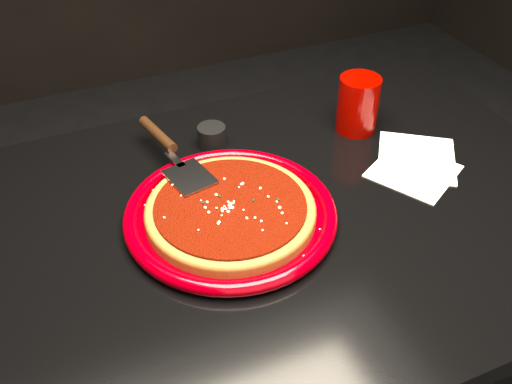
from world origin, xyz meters
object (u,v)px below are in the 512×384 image
(table, at_px, (265,345))
(cup, at_px, (358,104))
(ramekin, at_px, (212,136))
(pizza_server, at_px, (173,152))
(plate, at_px, (231,214))

(table, bearing_deg, cup, 32.08)
(cup, bearing_deg, ramekin, 168.59)
(table, relative_size, ramekin, 21.24)
(pizza_server, distance_m, ramekin, 0.11)
(ramekin, bearing_deg, table, -86.13)
(table, relative_size, pizza_server, 4.04)
(plate, relative_size, ramekin, 6.44)
(pizza_server, bearing_deg, plate, -86.99)
(plate, bearing_deg, ramekin, 78.05)
(table, bearing_deg, pizza_server, 121.27)
(table, distance_m, cup, 0.55)
(plate, height_order, ramekin, ramekin)
(ramekin, bearing_deg, plate, -101.95)
(cup, bearing_deg, table, -147.92)
(plate, bearing_deg, cup, 25.55)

